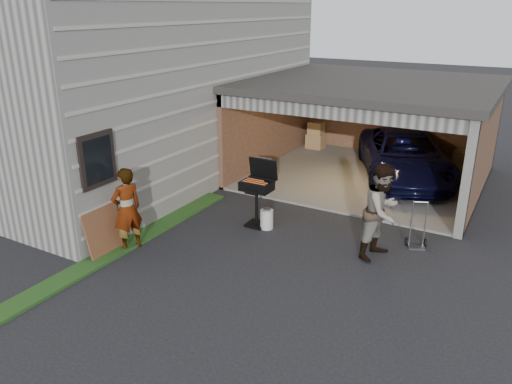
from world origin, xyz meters
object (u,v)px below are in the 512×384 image
plywood_panel (104,231)px  hand_truck (417,238)px  man (382,211)px  minivan (404,158)px  propane_tank (267,219)px  bbq_grill (257,188)px  woman (127,209)px

plywood_panel → hand_truck: 6.62m
man → plywood_panel: (-5.00, -2.72, -0.48)m
minivan → hand_truck: 4.54m
man → plywood_panel: man is taller
man → propane_tank: man is taller
propane_tank → plywood_panel: 3.63m
minivan → hand_truck: minivan is taller
propane_tank → hand_truck: hand_truck is taller
bbq_grill → propane_tank: bearing=-11.8°
man → propane_tank: bearing=104.5°
bbq_grill → plywood_panel: bbq_grill is taller
woman → propane_tank: 3.18m
woman → bbq_grill: (1.76, 2.41, 0.03)m
woman → man: size_ratio=0.91×
plywood_panel → bbq_grill: bearing=53.9°
minivan → bbq_grill: bbq_grill is taller
bbq_grill → propane_tank: size_ratio=3.44×
woman → hand_truck: (5.29, 3.11, -0.70)m
propane_tank → hand_truck: (3.25, 0.76, -0.03)m
propane_tank → plywood_panel: (-2.34, -2.76, 0.29)m
minivan → woman: bearing=-141.7°
bbq_grill → plywood_panel: (-2.06, -2.82, -0.42)m
man → hand_truck: size_ratio=1.91×
plywood_panel → hand_truck: bearing=32.2°
man → woman: bearing=131.5°
man → plywood_panel: 5.71m
bbq_grill → plywood_panel: 3.52m
minivan → bbq_grill: size_ratio=3.12×
woman → man: 5.24m
woman → hand_truck: bearing=138.6°
man → hand_truck: bearing=-21.2°
bbq_grill → hand_truck: size_ratio=1.51×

